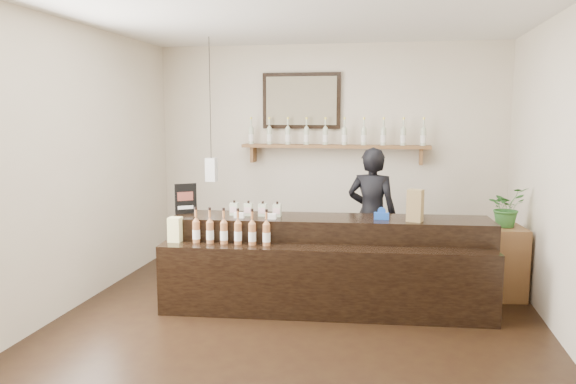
% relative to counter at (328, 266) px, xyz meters
% --- Properties ---
extents(ground, '(5.00, 5.00, 0.00)m').
position_rel_counter_xyz_m(ground, '(-0.22, -0.58, -0.42)').
color(ground, black).
rests_on(ground, ground).
extents(room_shell, '(5.00, 5.00, 5.00)m').
position_rel_counter_xyz_m(room_shell, '(-0.22, -0.58, 1.29)').
color(room_shell, beige).
rests_on(room_shell, ground).
extents(back_wall_decor, '(2.66, 0.96, 1.69)m').
position_rel_counter_xyz_m(back_wall_decor, '(-0.38, 1.79, 1.34)').
color(back_wall_decor, brown).
rests_on(back_wall_decor, ground).
extents(counter, '(3.20, 1.06, 1.04)m').
position_rel_counter_xyz_m(counter, '(0.00, 0.00, 0.00)').
color(counter, black).
rests_on(counter, ground).
extents(promo_sign, '(0.20, 0.14, 0.31)m').
position_rel_counter_xyz_m(promo_sign, '(-1.48, 0.05, 0.63)').
color(promo_sign, black).
rests_on(promo_sign, counter).
extents(paper_bag, '(0.17, 0.15, 0.31)m').
position_rel_counter_xyz_m(paper_bag, '(0.83, 0.04, 0.62)').
color(paper_bag, olive).
rests_on(paper_bag, counter).
extents(tape_dispenser, '(0.15, 0.06, 0.12)m').
position_rel_counter_xyz_m(tape_dispenser, '(0.52, 0.10, 0.52)').
color(tape_dispenser, '#1948B5').
rests_on(tape_dispenser, counter).
extents(side_cabinet, '(0.43, 0.55, 0.75)m').
position_rel_counter_xyz_m(side_cabinet, '(1.78, 0.65, -0.04)').
color(side_cabinet, brown).
rests_on(side_cabinet, ground).
extents(potted_plant, '(0.49, 0.48, 0.42)m').
position_rel_counter_xyz_m(potted_plant, '(1.78, 0.65, 0.54)').
color(potted_plant, '#316C2B').
rests_on(potted_plant, side_cabinet).
extents(shopkeeper, '(0.70, 0.53, 1.74)m').
position_rel_counter_xyz_m(shopkeeper, '(0.39, 0.97, 0.45)').
color(shopkeeper, black).
rests_on(shopkeeper, ground).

